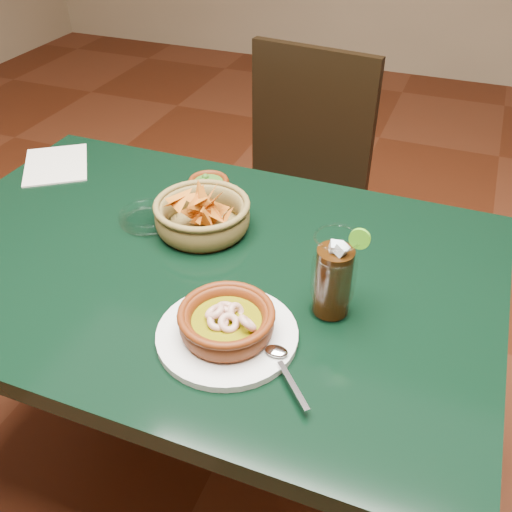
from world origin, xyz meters
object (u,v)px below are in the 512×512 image
(dining_table, at_px, (198,296))
(shrimp_plate, at_px, (227,325))
(cola_drink, at_px, (334,276))
(chip_basket, at_px, (202,215))
(dining_chair, at_px, (292,191))

(dining_table, distance_m, shrimp_plate, 0.27)
(cola_drink, bearing_deg, shrimp_plate, -138.30)
(cola_drink, bearing_deg, chip_basket, 154.91)
(dining_chair, bearing_deg, dining_table, -88.29)
(shrimp_plate, relative_size, cola_drink, 1.62)
(cola_drink, bearing_deg, dining_chair, 112.63)
(dining_table, bearing_deg, chip_basket, 106.87)
(shrimp_plate, height_order, cola_drink, cola_drink)
(dining_chair, relative_size, chip_basket, 3.94)
(shrimp_plate, xyz_separation_m, cola_drink, (0.15, 0.13, 0.05))
(dining_chair, xyz_separation_m, shrimp_plate, (0.17, -0.89, 0.26))
(dining_table, xyz_separation_m, dining_chair, (-0.02, 0.71, -0.13))
(chip_basket, height_order, cola_drink, cola_drink)
(shrimp_plate, bearing_deg, cola_drink, 41.70)
(chip_basket, bearing_deg, cola_drink, -25.09)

